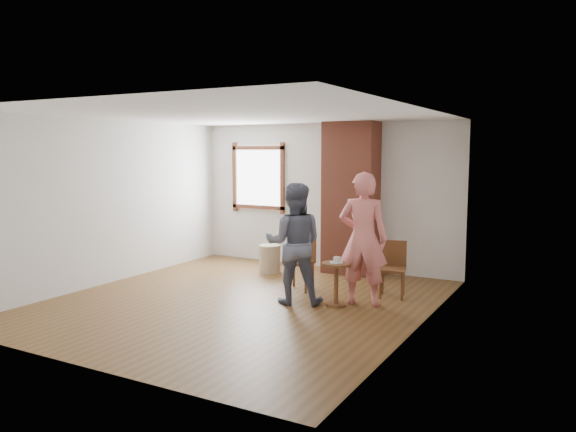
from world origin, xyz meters
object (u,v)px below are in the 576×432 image
object	(u,v)px
dining_chair_right	(393,265)
person_pink	(363,239)
dining_chair_left	(301,259)
stoneware_crock	(270,259)
side_table	(336,277)
man	(294,243)

from	to	relation	value
dining_chair_right	person_pink	distance (m)	0.83
dining_chair_left	person_pink	size ratio (longest dim) A/B	0.46
dining_chair_right	person_pink	size ratio (longest dim) A/B	0.44
stoneware_crock	dining_chair_left	size ratio (longest dim) A/B	0.58
dining_chair_left	side_table	size ratio (longest dim) A/B	1.40
dining_chair_right	man	bearing A→B (deg)	-150.31
dining_chair_left	person_pink	bearing A→B (deg)	-25.12
dining_chair_left	person_pink	xyz separation A→B (m)	(1.15, -0.39, 0.45)
dining_chair_left	side_table	distance (m)	1.06
stoneware_crock	dining_chair_right	bearing A→B (deg)	-12.00
side_table	man	xyz separation A→B (m)	(-0.57, -0.15, 0.44)
side_table	man	bearing A→B (deg)	-165.79
stoneware_crock	dining_chair_right	size ratio (longest dim) A/B	0.60
man	side_table	bearing A→B (deg)	170.49
stoneware_crock	side_table	size ratio (longest dim) A/B	0.81
stoneware_crock	person_pink	bearing A→B (deg)	-28.04
side_table	man	distance (m)	0.73
person_pink	man	bearing A→B (deg)	11.52
stoneware_crock	man	bearing A→B (deg)	-49.61
dining_chair_right	person_pink	bearing A→B (deg)	-122.14
dining_chair_right	man	size ratio (longest dim) A/B	0.48
dining_chair_left	stoneware_crock	bearing A→B (deg)	136.47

